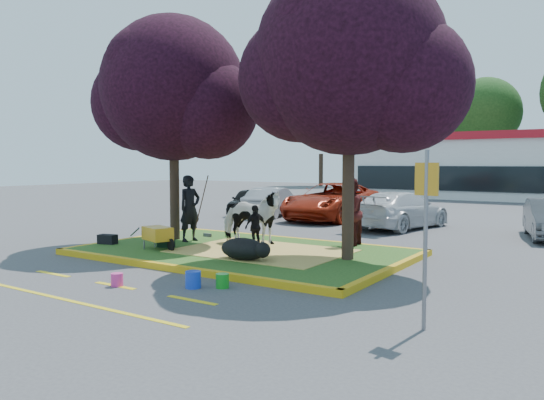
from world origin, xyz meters
The scene contains 31 objects.
ground centered at (0.00, 0.00, 0.00)m, with size 90.00×90.00×0.00m, color #424244.
median_island centered at (0.00, 0.00, 0.07)m, with size 8.00×5.00×0.15m, color #244E18.
curb_near centered at (0.00, -2.58, 0.07)m, with size 8.30×0.16×0.15m, color gold.
curb_far centered at (0.00, 2.58, 0.07)m, with size 8.30×0.16×0.15m, color gold.
curb_left centered at (-4.08, 0.00, 0.07)m, with size 0.16×5.30×0.15m, color gold.
curb_right centered at (4.08, 0.00, 0.07)m, with size 0.16×5.30×0.15m, color gold.
straw_bedding centered at (0.60, 0.00, 0.15)m, with size 4.20×3.00×0.01m, color #D9BE59.
tree_purple_left centered at (-2.78, 0.38, 4.36)m, with size 5.06×4.20×6.51m.
tree_purple_right centered at (2.92, 0.18, 4.56)m, with size 5.30×4.40×6.82m.
fire_lane_stripe_a centered at (-2.00, -4.20, 0.00)m, with size 1.10×0.12×0.01m, color yellow.
fire_lane_stripe_b centered at (0.00, -4.20, 0.00)m, with size 1.10×0.12×0.01m, color yellow.
fire_lane_stripe_c centered at (2.00, -4.20, 0.00)m, with size 1.10×0.12×0.01m, color yellow.
fire_lane_long centered at (0.00, -5.40, 0.00)m, with size 6.00×0.10×0.01m, color yellow.
retail_building centered at (2.00, 27.98, 2.25)m, with size 20.40×8.40×4.40m.
treeline centered at (1.23, 37.61, 7.73)m, with size 46.58×7.80×14.63m.
cow centered at (-0.25, 0.72, 0.90)m, with size 0.81×1.79×1.51m, color white.
calf centered at (0.94, -1.25, 0.41)m, with size 1.19×0.68×0.52m, color black.
handler centered at (-2.13, 0.32, 1.10)m, with size 0.69×0.45×1.90m, color black.
visitor_a centered at (2.07, 2.11, 1.07)m, with size 0.89×0.70×1.84m, color #401212.
visitor_b centered at (0.18, 0.32, 0.72)m, with size 0.67×0.28×1.15m, color black.
wheelbarrow centered at (-1.85, -1.23, 0.55)m, with size 1.55×0.77×0.59m.
gear_bag_dark centered at (-3.70, -1.34, 0.28)m, with size 0.51×0.28×0.26m, color black.
gear_bag_green centered at (-1.91, -0.87, 0.26)m, with size 0.42×0.26×0.22m, color black.
sign_post centered at (5.90, -3.61, 1.60)m, with size 0.36×0.11×2.59m.
bucket_green centered at (1.86, -3.18, 0.14)m, with size 0.26×0.26×0.28m, color #17961F.
bucket_pink centered at (0.06, -4.20, 0.13)m, with size 0.24×0.24×0.26m, color #DF3185.
bucket_blue centered at (1.39, -3.49, 0.16)m, with size 0.30×0.30×0.32m, color blue.
car_black centered at (-6.29, 9.00, 0.61)m, with size 1.45×3.59×1.22m, color black.
car_silver centered at (-4.93, 8.93, 0.65)m, with size 1.37×3.93×1.30m, color #999CA0.
car_red centered at (-2.00, 9.10, 0.78)m, with size 2.58×5.61×1.56m, color #9A210C.
car_white centered at (1.50, 7.68, 0.68)m, with size 1.90×4.67×1.36m, color silver.
Camera 1 is at (8.18, -11.04, 2.40)m, focal length 35.00 mm.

